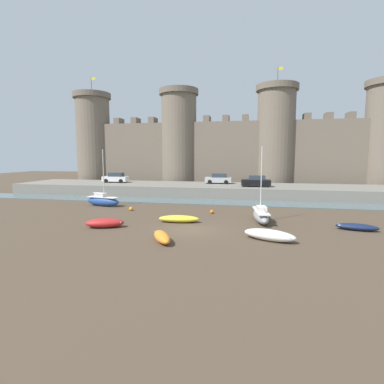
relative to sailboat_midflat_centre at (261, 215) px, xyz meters
The scene contains 16 objects.
ground_plane 7.05m from the sailboat_midflat_centre, 143.68° to the right, with size 160.00×160.00×0.00m, color #4C3D2D.
water_channel 11.87m from the sailboat_midflat_centre, 118.50° to the left, with size 80.00×4.50×0.10m, color slate.
quay_road 18.55m from the sailboat_midflat_centre, 107.75° to the left, with size 64.04×10.00×1.61m, color slate.
castle 28.79m from the sailboat_midflat_centre, 101.73° to the left, with size 59.19×7.15×21.00m.
sailboat_midflat_centre is the anchor object (origin of this frame).
rowboat_midflat_left 13.76m from the sailboat_midflat_centre, 159.57° to the right, with size 3.41×2.18×0.78m.
rowboat_foreground_left 7.74m from the sailboat_midflat_centre, 12.51° to the right, with size 3.31×1.64×0.56m.
sailboat_foreground_right 19.04m from the sailboat_midflat_centre, 164.33° to the left, with size 4.71×2.05×6.75m.
rowboat_foreground_centre 10.53m from the sailboat_midflat_centre, 131.29° to the right, with size 2.28×2.99×0.71m.
rowboat_midflat_right 7.46m from the sailboat_midflat_centre, 167.13° to the right, with size 3.80×1.52×0.65m.
rowboat_near_channel_left 6.07m from the sailboat_midflat_centre, 85.77° to the right, with size 3.95×2.56×0.80m.
mooring_buoy_near_shore 14.13m from the sailboat_midflat_centre, 168.10° to the left, with size 0.42×0.42×0.42m, color orange.
mooring_buoy_mid_mud 5.78m from the sailboat_midflat_centre, 147.99° to the left, with size 0.39×0.39×0.39m, color orange.
car_quay_east 20.62m from the sailboat_midflat_centre, 107.12° to the left, with size 4.16×2.00×1.62m.
car_quay_centre_west 29.40m from the sailboat_midflat_centre, 141.38° to the left, with size 4.16×2.00×1.62m.
car_quay_centre_east 16.10m from the sailboat_midflat_centre, 90.99° to the left, with size 4.16×2.00×1.62m.
Camera 1 is at (4.79, -23.31, 6.00)m, focal length 28.00 mm.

